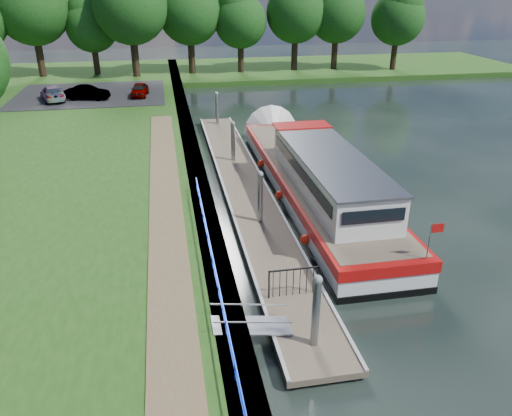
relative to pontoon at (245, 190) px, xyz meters
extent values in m
plane|color=black|center=(0.00, -13.00, -0.18)|extent=(160.00, 160.00, 0.00)
cube|color=#473D2D|center=(-2.55, 2.00, 0.20)|extent=(1.10, 90.00, 0.78)
cube|color=#1F4413|center=(12.00, 39.00, 0.12)|extent=(60.00, 18.00, 0.60)
cube|color=brown|center=(-4.40, -5.00, 0.62)|extent=(1.60, 40.00, 0.05)
cube|color=black|center=(-11.00, 25.00, 0.62)|extent=(14.00, 12.00, 0.06)
cube|color=#0C2DBF|center=(-2.75, -10.00, 1.29)|extent=(0.04, 18.00, 0.04)
cube|color=#0C2DBF|center=(-2.75, -10.00, 0.94)|extent=(0.03, 18.00, 0.03)
cylinder|color=#0C2DBF|center=(-2.75, -15.00, 0.95)|extent=(0.04, 0.04, 0.72)
cylinder|color=#0C2DBF|center=(-2.75, -13.00, 0.95)|extent=(0.04, 0.04, 0.72)
cylinder|color=#0C2DBF|center=(-2.75, -11.00, 0.95)|extent=(0.04, 0.04, 0.72)
cylinder|color=#0C2DBF|center=(-2.75, -9.00, 0.95)|extent=(0.04, 0.04, 0.72)
cylinder|color=#0C2DBF|center=(-2.75, -7.00, 0.95)|extent=(0.04, 0.04, 0.72)
cylinder|color=#0C2DBF|center=(-2.75, -5.00, 0.95)|extent=(0.04, 0.04, 0.72)
cylinder|color=#0C2DBF|center=(-2.75, -3.00, 0.95)|extent=(0.04, 0.04, 0.72)
cylinder|color=#0C2DBF|center=(-2.75, -1.00, 0.95)|extent=(0.04, 0.04, 0.72)
cube|color=brown|center=(0.00, 0.00, 0.10)|extent=(2.50, 30.00, 0.24)
cube|color=#9EA0A3|center=(0.00, -12.00, -0.13)|extent=(2.30, 5.00, 0.30)
cube|color=#9EA0A3|center=(0.00, -4.00, -0.13)|extent=(2.30, 5.00, 0.30)
cube|color=#9EA0A3|center=(0.00, 4.00, -0.13)|extent=(2.30, 5.00, 0.30)
cube|color=#9EA0A3|center=(0.00, 12.00, -0.13)|extent=(2.30, 5.00, 0.30)
cube|color=#9EA0A3|center=(1.19, 0.00, 0.25)|extent=(0.12, 30.00, 0.06)
cube|color=#9EA0A3|center=(-1.19, 0.00, 0.25)|extent=(0.12, 30.00, 0.06)
cylinder|color=gray|center=(0.00, -13.50, 0.92)|extent=(0.26, 0.26, 3.40)
sphere|color=gray|center=(0.00, -13.50, 2.62)|extent=(0.30, 0.30, 0.30)
cylinder|color=gray|center=(0.00, -4.50, 0.92)|extent=(0.26, 0.26, 3.40)
sphere|color=gray|center=(0.00, -4.50, 2.62)|extent=(0.30, 0.30, 0.30)
cylinder|color=gray|center=(0.00, 4.50, 0.92)|extent=(0.26, 0.26, 3.40)
sphere|color=gray|center=(0.00, 4.50, 2.62)|extent=(0.30, 0.30, 0.30)
cylinder|color=gray|center=(0.00, 13.50, 0.92)|extent=(0.26, 0.26, 3.40)
sphere|color=gray|center=(0.00, 13.50, 2.62)|extent=(0.30, 0.30, 0.30)
cube|color=#A5A8AD|center=(-1.85, -12.50, 0.42)|extent=(2.58, 1.00, 0.43)
cube|color=#A5A8AD|center=(-1.85, -12.98, 0.92)|extent=(2.58, 0.04, 0.41)
cube|color=#A5A8AD|center=(-1.85, -12.02, 0.92)|extent=(2.58, 0.04, 0.41)
cube|color=black|center=(-0.90, -10.80, 0.80)|extent=(0.05, 0.05, 1.15)
cube|color=black|center=(0.90, -10.80, 0.80)|extent=(0.05, 0.05, 1.15)
cube|color=black|center=(0.00, -10.80, 1.34)|extent=(1.85, 0.05, 0.05)
cube|color=black|center=(-0.75, -10.80, 0.80)|extent=(0.02, 0.02, 1.10)
cube|color=black|center=(-0.50, -10.80, 0.80)|extent=(0.02, 0.02, 1.10)
cube|color=black|center=(-0.25, -10.80, 0.80)|extent=(0.02, 0.02, 1.10)
cube|color=black|center=(0.00, -10.80, 0.80)|extent=(0.02, 0.02, 1.10)
cube|color=black|center=(0.25, -10.80, 0.80)|extent=(0.02, 0.02, 1.10)
cube|color=black|center=(0.50, -10.80, 0.80)|extent=(0.02, 0.02, 1.10)
cube|color=black|center=(0.75, -10.80, 0.80)|extent=(0.02, 0.02, 1.10)
cube|color=black|center=(3.60, -1.15, -0.16)|extent=(4.00, 20.00, 0.55)
cube|color=silver|center=(3.60, -1.15, 0.44)|extent=(3.96, 19.90, 0.65)
cube|color=#A70D0B|center=(3.60, -1.15, 1.00)|extent=(4.04, 20.00, 0.48)
cube|color=brown|center=(3.60, -1.15, 1.24)|extent=(3.68, 19.20, 0.04)
cone|color=silver|center=(3.60, 9.25, 0.37)|extent=(4.00, 1.50, 4.00)
cube|color=silver|center=(3.60, -3.65, 2.12)|extent=(3.00, 11.00, 1.75)
cube|color=gray|center=(3.60, -3.65, 3.04)|extent=(3.10, 11.20, 0.10)
cube|color=black|center=(2.08, -3.65, 2.37)|extent=(0.04, 10.00, 0.55)
cube|color=black|center=(5.12, -3.65, 2.37)|extent=(0.04, 10.00, 0.55)
cube|color=black|center=(3.60, 1.90, 2.37)|extent=(2.60, 0.04, 0.55)
cube|color=black|center=(3.60, -9.20, 2.37)|extent=(2.60, 0.04, 0.55)
cube|color=#A70D0B|center=(3.60, 1.55, 3.12)|extent=(3.20, 1.60, 0.06)
cylinder|color=gray|center=(5.10, -10.85, 1.97)|extent=(0.05, 0.05, 1.50)
cube|color=#A70D0B|center=(5.35, -10.85, 2.52)|extent=(0.50, 0.02, 0.35)
sphere|color=#F7260D|center=(1.48, -7.15, 0.47)|extent=(0.44, 0.44, 0.44)
sphere|color=#F7260D|center=(1.48, -2.15, 0.47)|extent=(0.44, 0.44, 0.44)
sphere|color=#F7260D|center=(1.48, 2.85, 0.47)|extent=(0.44, 0.44, 0.44)
imported|color=#594C47|center=(2.40, -8.56, 2.12)|extent=(0.51, 0.69, 1.72)
cylinder|color=#332316|center=(-17.49, 36.36, 2.52)|extent=(0.83, 0.83, 4.21)
sphere|color=#113810|center=(-17.49, 36.36, 7.90)|extent=(7.95, 7.95, 7.95)
cylinder|color=#332316|center=(-11.50, 36.87, 1.97)|extent=(0.70, 0.70, 3.10)
sphere|color=#113810|center=(-11.50, 36.87, 5.92)|extent=(5.85, 5.85, 5.85)
sphere|color=#113810|center=(-11.67, 37.04, 7.39)|extent=(4.65, 4.65, 4.65)
cylinder|color=#332316|center=(-6.89, 34.36, 2.56)|extent=(0.84, 0.84, 4.29)
sphere|color=#113810|center=(-6.89, 34.36, 8.04)|extent=(8.10, 8.10, 8.10)
cylinder|color=#332316|center=(-0.41, 36.36, 2.33)|extent=(0.79, 0.79, 3.83)
sphere|color=#113810|center=(-0.41, 36.36, 7.23)|extent=(7.24, 7.24, 7.24)
cylinder|color=#332316|center=(5.49, 36.09, 2.05)|extent=(0.72, 0.72, 3.26)
sphere|color=#113810|center=(5.49, 36.09, 6.21)|extent=(6.16, 6.16, 6.16)
sphere|color=#113810|center=(5.30, 36.34, 7.75)|extent=(4.89, 4.89, 4.89)
cylinder|color=#332316|center=(12.25, 36.38, 2.30)|extent=(0.78, 0.78, 3.77)
sphere|color=#113810|center=(12.25, 36.38, 7.12)|extent=(7.13, 7.13, 7.13)
cylinder|color=#332316|center=(17.42, 36.40, 2.24)|extent=(0.77, 0.77, 3.65)
sphere|color=#113810|center=(17.42, 36.40, 6.90)|extent=(6.89, 6.89, 6.89)
cylinder|color=#332316|center=(24.52, 34.52, 2.12)|extent=(0.74, 0.74, 3.41)
sphere|color=#113810|center=(24.52, 34.52, 6.47)|extent=(6.43, 6.43, 6.43)
sphere|color=#113810|center=(24.75, 34.30, 8.08)|extent=(5.11, 5.11, 5.11)
imported|color=#999999|center=(-6.26, 23.07, 1.25)|extent=(1.82, 3.64, 1.19)
imported|color=#999999|center=(-10.92, 22.41, 1.29)|extent=(4.11, 2.17, 1.29)
imported|color=#999999|center=(-14.01, 22.65, 1.30)|extent=(3.07, 4.83, 1.30)
camera|label=1|loc=(-4.12, -25.56, 10.78)|focal=35.00mm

